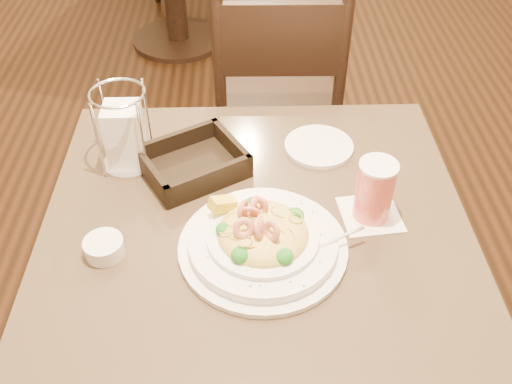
{
  "coord_description": "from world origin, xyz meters",
  "views": [
    {
      "loc": [
        -0.02,
        -0.83,
        1.57
      ],
      "look_at": [
        0.0,
        0.02,
        0.79
      ],
      "focal_mm": 40.0,
      "sensor_mm": 36.0,
      "label": 1
    }
  ],
  "objects_px": {
    "napkin_caddy": "(125,134)",
    "butter_ramekin": "(104,247)",
    "pasta_bowl": "(262,238)",
    "side_plate": "(319,146)",
    "drink_glass": "(374,191)",
    "bread_basket": "(193,164)",
    "dining_chair_near": "(277,104)",
    "main_table": "(256,294)"
  },
  "relations": [
    {
      "from": "drink_glass",
      "to": "napkin_caddy",
      "type": "height_order",
      "value": "napkin_caddy"
    },
    {
      "from": "dining_chair_near",
      "to": "napkin_caddy",
      "type": "height_order",
      "value": "dining_chair_near"
    },
    {
      "from": "dining_chair_near",
      "to": "butter_ramekin",
      "type": "xyz_separation_m",
      "value": [
        -0.39,
        -0.85,
        0.23
      ]
    },
    {
      "from": "bread_basket",
      "to": "butter_ramekin",
      "type": "height_order",
      "value": "bread_basket"
    },
    {
      "from": "drink_glass",
      "to": "bread_basket",
      "type": "distance_m",
      "value": 0.42
    },
    {
      "from": "dining_chair_near",
      "to": "pasta_bowl",
      "type": "height_order",
      "value": "dining_chair_near"
    },
    {
      "from": "pasta_bowl",
      "to": "napkin_caddy",
      "type": "bearing_deg",
      "value": 136.99
    },
    {
      "from": "drink_glass",
      "to": "bread_basket",
      "type": "height_order",
      "value": "drink_glass"
    },
    {
      "from": "dining_chair_near",
      "to": "side_plate",
      "type": "bearing_deg",
      "value": 98.33
    },
    {
      "from": "napkin_caddy",
      "to": "side_plate",
      "type": "xyz_separation_m",
      "value": [
        0.45,
        0.04,
        -0.08
      ]
    },
    {
      "from": "napkin_caddy",
      "to": "butter_ramekin",
      "type": "height_order",
      "value": "napkin_caddy"
    },
    {
      "from": "bread_basket",
      "to": "napkin_caddy",
      "type": "distance_m",
      "value": 0.17
    },
    {
      "from": "butter_ramekin",
      "to": "bread_basket",
      "type": "bearing_deg",
      "value": 56.83
    },
    {
      "from": "dining_chair_near",
      "to": "pasta_bowl",
      "type": "xyz_separation_m",
      "value": [
        -0.08,
        -0.85,
        0.25
      ]
    },
    {
      "from": "napkin_caddy",
      "to": "dining_chair_near",
      "type": "bearing_deg",
      "value": 55.88
    },
    {
      "from": "bread_basket",
      "to": "napkin_caddy",
      "type": "xyz_separation_m",
      "value": [
        -0.15,
        0.04,
        0.06
      ]
    },
    {
      "from": "pasta_bowl",
      "to": "napkin_caddy",
      "type": "distance_m",
      "value": 0.42
    },
    {
      "from": "bread_basket",
      "to": "side_plate",
      "type": "bearing_deg",
      "value": 15.03
    },
    {
      "from": "pasta_bowl",
      "to": "bread_basket",
      "type": "bearing_deg",
      "value": 121.27
    },
    {
      "from": "drink_glass",
      "to": "butter_ramekin",
      "type": "height_order",
      "value": "drink_glass"
    },
    {
      "from": "main_table",
      "to": "pasta_bowl",
      "type": "height_order",
      "value": "pasta_bowl"
    },
    {
      "from": "side_plate",
      "to": "pasta_bowl",
      "type": "bearing_deg",
      "value": -114.5
    },
    {
      "from": "bread_basket",
      "to": "side_plate",
      "type": "distance_m",
      "value": 0.31
    },
    {
      "from": "drink_glass",
      "to": "side_plate",
      "type": "bearing_deg",
      "value": 109.66
    },
    {
      "from": "main_table",
      "to": "napkin_caddy",
      "type": "distance_m",
      "value": 0.48
    },
    {
      "from": "pasta_bowl",
      "to": "butter_ramekin",
      "type": "distance_m",
      "value": 0.31
    },
    {
      "from": "pasta_bowl",
      "to": "butter_ramekin",
      "type": "relative_size",
      "value": 4.72
    },
    {
      "from": "pasta_bowl",
      "to": "side_plate",
      "type": "distance_m",
      "value": 0.36
    },
    {
      "from": "napkin_caddy",
      "to": "side_plate",
      "type": "distance_m",
      "value": 0.46
    },
    {
      "from": "napkin_caddy",
      "to": "butter_ramekin",
      "type": "xyz_separation_m",
      "value": [
        -0.01,
        -0.28,
        -0.07
      ]
    },
    {
      "from": "pasta_bowl",
      "to": "butter_ramekin",
      "type": "bearing_deg",
      "value": -179.61
    },
    {
      "from": "dining_chair_near",
      "to": "butter_ramekin",
      "type": "relative_size",
      "value": 11.8
    },
    {
      "from": "bread_basket",
      "to": "butter_ramekin",
      "type": "relative_size",
      "value": 3.49
    },
    {
      "from": "pasta_bowl",
      "to": "bread_basket",
      "type": "distance_m",
      "value": 0.29
    },
    {
      "from": "pasta_bowl",
      "to": "drink_glass",
      "type": "distance_m",
      "value": 0.25
    },
    {
      "from": "main_table",
      "to": "pasta_bowl",
      "type": "bearing_deg",
      "value": -80.57
    },
    {
      "from": "side_plate",
      "to": "bread_basket",
      "type": "bearing_deg",
      "value": -164.97
    },
    {
      "from": "drink_glass",
      "to": "main_table",
      "type": "bearing_deg",
      "value": -173.29
    },
    {
      "from": "dining_chair_near",
      "to": "drink_glass",
      "type": "distance_m",
      "value": 0.82
    },
    {
      "from": "drink_glass",
      "to": "pasta_bowl",
      "type": "bearing_deg",
      "value": -158.53
    },
    {
      "from": "dining_chair_near",
      "to": "napkin_caddy",
      "type": "relative_size",
      "value": 4.7
    },
    {
      "from": "bread_basket",
      "to": "dining_chair_near",
      "type": "bearing_deg",
      "value": 69.01
    }
  ]
}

